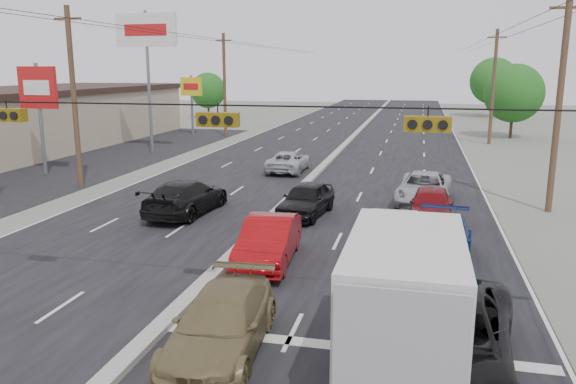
% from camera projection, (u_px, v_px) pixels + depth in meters
% --- Properties ---
extents(ground, '(200.00, 200.00, 0.00)m').
position_uv_depth(ground, '(171.00, 319.00, 15.26)').
color(ground, '#606356').
rests_on(ground, ground).
extents(road_surface, '(20.00, 160.00, 0.02)m').
position_uv_depth(road_surface, '(335.00, 156.00, 43.78)').
color(road_surface, black).
rests_on(road_surface, ground).
extents(center_median, '(0.50, 160.00, 0.20)m').
position_uv_depth(center_median, '(335.00, 154.00, 43.76)').
color(center_median, gray).
rests_on(center_median, ground).
extents(strip_mall, '(12.00, 42.00, 4.60)m').
position_uv_depth(strip_mall, '(0.00, 125.00, 44.32)').
color(strip_mall, tan).
rests_on(strip_mall, ground).
extents(parking_lot, '(10.00, 42.00, 0.02)m').
position_uv_depth(parking_lot, '(104.00, 158.00, 42.81)').
color(parking_lot, black).
rests_on(parking_lot, ground).
extents(utility_pole_left_b, '(1.60, 0.30, 10.00)m').
position_uv_depth(utility_pole_left_b, '(74.00, 97.00, 31.20)').
color(utility_pole_left_b, '#422D1E').
rests_on(utility_pole_left_b, ground).
extents(utility_pole_left_c, '(1.60, 0.30, 10.00)m').
position_uv_depth(utility_pole_left_c, '(225.00, 85.00, 54.97)').
color(utility_pole_left_c, '#422D1E').
rests_on(utility_pole_left_c, ground).
extents(utility_pole_right_b, '(1.60, 0.30, 10.00)m').
position_uv_depth(utility_pole_right_b, '(559.00, 103.00, 25.64)').
color(utility_pole_right_b, '#422D1E').
rests_on(utility_pole_right_b, ground).
extents(utility_pole_right_c, '(1.60, 0.30, 10.00)m').
position_uv_depth(utility_pole_right_c, '(493.00, 86.00, 49.40)').
color(utility_pole_right_c, '#422D1E').
rests_on(utility_pole_right_c, ground).
extents(traffic_signals, '(25.00, 0.30, 0.54)m').
position_uv_depth(traffic_signals, '(214.00, 118.00, 13.76)').
color(traffic_signals, black).
rests_on(traffic_signals, ground).
extents(pole_sign_mid, '(2.60, 0.25, 7.00)m').
position_uv_depth(pole_sign_mid, '(38.00, 94.00, 35.05)').
color(pole_sign_mid, slate).
rests_on(pole_sign_mid, ground).
extents(pole_sign_billboard, '(5.00, 0.25, 11.00)m').
position_uv_depth(pole_sign_billboard, '(147.00, 39.00, 43.19)').
color(pole_sign_billboard, slate).
rests_on(pole_sign_billboard, ground).
extents(pole_sign_far, '(2.20, 0.25, 6.00)m').
position_uv_depth(pole_sign_far, '(191.00, 92.00, 55.90)').
color(pole_sign_far, slate).
rests_on(pole_sign_far, ground).
extents(tree_left_far, '(4.80, 4.80, 6.12)m').
position_uv_depth(tree_left_far, '(208.00, 90.00, 76.40)').
color(tree_left_far, '#382619').
rests_on(tree_left_far, ground).
extents(tree_right_mid, '(5.60, 5.60, 7.14)m').
position_uv_depth(tree_right_mid, '(514.00, 93.00, 53.77)').
color(tree_right_mid, '#382619').
rests_on(tree_right_mid, ground).
extents(tree_right_far, '(6.40, 6.40, 8.16)m').
position_uv_depth(tree_right_far, '(494.00, 81.00, 77.18)').
color(tree_right_far, '#382619').
rests_on(tree_right_far, ground).
extents(box_truck, '(2.36, 6.54, 3.31)m').
position_uv_depth(box_truck, '(405.00, 301.00, 12.30)').
color(box_truck, black).
rests_on(box_truck, ground).
extents(tan_sedan, '(2.36, 5.11, 1.45)m').
position_uv_depth(tan_sedan, '(221.00, 325.00, 13.31)').
color(tan_sedan, brown).
rests_on(tan_sedan, ground).
extents(red_sedan, '(2.00, 4.90, 1.58)m').
position_uv_depth(red_sedan, '(269.00, 241.00, 19.54)').
color(red_sedan, maroon).
rests_on(red_sedan, ground).
extents(black_suv, '(3.64, 6.71, 1.79)m').
position_uv_depth(black_suv, '(443.00, 339.00, 12.27)').
color(black_suv, black).
rests_on(black_suv, ground).
extents(queue_car_a, '(2.34, 4.68, 1.53)m').
position_uv_depth(queue_car_a, '(306.00, 200.00, 25.82)').
color(queue_car_a, black).
rests_on(queue_car_a, ground).
extents(queue_car_b, '(1.72, 4.82, 1.58)m').
position_uv_depth(queue_car_b, '(393.00, 237.00, 19.95)').
color(queue_car_b, white).
rests_on(queue_car_b, ground).
extents(queue_car_c, '(2.94, 5.67, 1.53)m').
position_uv_depth(queue_car_c, '(424.00, 189.00, 28.17)').
color(queue_car_c, '#A7A8AF').
rests_on(queue_car_c, ground).
extents(queue_car_d, '(2.68, 5.47, 1.53)m').
position_uv_depth(queue_car_d, '(439.00, 242.00, 19.50)').
color(queue_car_d, navy).
rests_on(queue_car_d, ground).
extents(queue_car_e, '(1.96, 4.58, 1.54)m').
position_uv_depth(queue_car_e, '(431.00, 206.00, 24.68)').
color(queue_car_e, maroon).
rests_on(queue_car_e, ground).
extents(oncoming_near, '(2.62, 5.69, 1.61)m').
position_uv_depth(oncoming_near, '(186.00, 197.00, 26.13)').
color(oncoming_near, black).
rests_on(oncoming_near, ground).
extents(oncoming_far, '(2.27, 4.88, 1.35)m').
position_uv_depth(oncoming_far, '(289.00, 162.00, 36.86)').
color(oncoming_far, '#ABAFB3').
rests_on(oncoming_far, ground).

